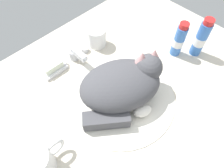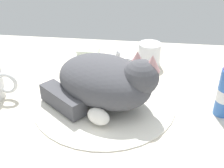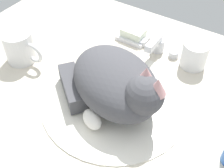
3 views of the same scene
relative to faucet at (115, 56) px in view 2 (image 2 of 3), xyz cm
name	(u,v)px [view 2 (image 2 of 3)]	position (x,y,z in cm)	size (l,w,h in cm)	color
ground_plane	(105,107)	(0.00, -22.50, -3.93)	(110.00, 82.50, 3.00)	beige
sink_basin	(104,101)	(0.00, -22.50, -2.09)	(36.00, 36.00, 0.69)	white
faucet	(115,56)	(0.00, 0.00, 0.00)	(13.00, 8.85, 5.86)	silver
cat	(107,81)	(0.79, -23.14, 4.37)	(31.30, 26.77, 14.58)	#4C4C51
rinse_cup	(149,54)	(11.00, 0.30, 1.18)	(6.95, 6.95, 7.22)	white
soap_dish	(89,57)	(-8.88, 1.93, -1.83)	(9.00, 6.40, 1.20)	white
soap_bar	(88,52)	(-8.88, 1.93, -0.05)	(6.91, 4.52, 2.37)	silver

